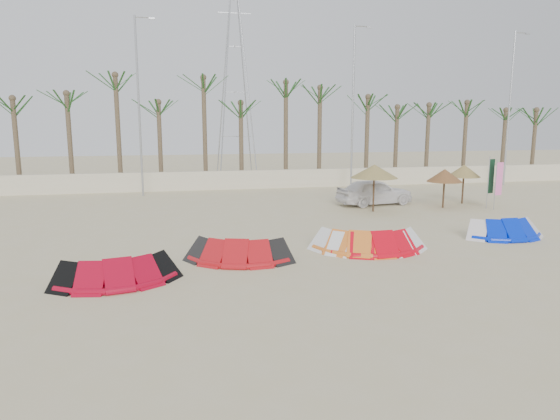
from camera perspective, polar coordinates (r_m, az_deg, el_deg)
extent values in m
plane|color=beige|center=(14.10, 5.11, -9.43)|extent=(120.00, 120.00, 0.00)
cube|color=beige|center=(35.15, -5.40, 3.44)|extent=(60.00, 0.30, 1.30)
cylinder|color=brown|center=(37.59, -27.63, 6.75)|extent=(0.32, 0.32, 6.50)
ellipsoid|color=#194719|center=(37.60, -28.04, 11.69)|extent=(4.00, 4.00, 2.40)
cylinder|color=brown|center=(36.22, -12.10, 7.58)|extent=(0.32, 0.32, 6.50)
ellipsoid|color=#194719|center=(36.24, -12.30, 12.72)|extent=(4.00, 4.00, 2.40)
cylinder|color=brown|center=(37.56, 3.48, 7.87)|extent=(0.32, 0.32, 6.50)
ellipsoid|color=#194719|center=(37.58, 3.53, 12.83)|extent=(4.00, 4.00, 2.40)
cylinder|color=brown|center=(41.35, 17.09, 7.65)|extent=(0.32, 0.32, 6.50)
ellipsoid|color=#194719|center=(41.36, 17.32, 12.15)|extent=(4.00, 4.00, 2.40)
cylinder|color=brown|center=(45.75, 25.97, 7.28)|extent=(0.32, 0.32, 6.50)
ellipsoid|color=#194719|center=(45.76, 26.28, 11.34)|extent=(4.00, 4.00, 2.40)
cylinder|color=#A5A8AD|center=(32.76, -15.82, 11.12)|extent=(0.14, 0.14, 11.00)
cylinder|color=#A5A8AD|center=(33.31, -15.37, 20.48)|extent=(1.00, 0.08, 0.08)
cube|color=#A5A8AD|center=(33.28, -14.45, 20.44)|extent=(0.35, 0.14, 0.10)
cylinder|color=#A5A8AD|center=(34.81, 8.31, 11.31)|extent=(0.14, 0.14, 11.00)
cylinder|color=#A5A8AD|center=(35.52, 9.35, 20.02)|extent=(1.00, 0.08, 0.08)
cube|color=#A5A8AD|center=(35.69, 10.15, 19.87)|extent=(0.35, 0.14, 0.10)
cylinder|color=#A5A8AD|center=(40.53, 24.72, 10.32)|extent=(0.14, 0.14, 11.00)
cylinder|color=#A5A8AD|center=(41.29, 25.89, 17.77)|extent=(1.00, 0.08, 0.08)
cube|color=#A5A8AD|center=(41.58, 26.45, 17.59)|extent=(0.35, 0.14, 0.10)
cylinder|color=#A5051C|center=(15.47, -18.09, -7.73)|extent=(3.26, 0.88, 0.20)
cube|color=black|center=(15.76, -23.48, -7.18)|extent=(0.82, 1.20, 0.40)
cube|color=black|center=(15.43, -12.58, -6.93)|extent=(0.82, 1.20, 0.40)
cylinder|color=red|center=(17.04, -4.75, -5.61)|extent=(3.21, 1.16, 0.20)
cube|color=black|center=(16.98, -9.80, -5.25)|extent=(0.90, 1.23, 0.40)
cube|color=black|center=(17.33, 0.09, -4.79)|extent=(0.90, 1.23, 0.40)
cylinder|color=red|center=(18.57, 11.07, -4.44)|extent=(3.44, 0.28, 0.20)
cube|color=white|center=(18.09, 6.44, -4.22)|extent=(0.62, 1.11, 0.40)
cube|color=white|center=(19.27, 15.22, -3.62)|extent=(0.62, 1.11, 0.40)
cylinder|color=orange|center=(18.45, 9.18, -4.48)|extent=(3.12, 1.63, 0.20)
cube|color=white|center=(18.03, 4.58, -4.23)|extent=(1.02, 1.25, 0.40)
cube|color=white|center=(19.09, 13.33, -3.67)|extent=(1.02, 1.25, 0.40)
cylinder|color=#0123DC|center=(22.33, 24.37, -2.71)|extent=(2.95, 0.25, 0.20)
cube|color=silver|center=(21.63, 21.41, -2.49)|extent=(0.62, 1.11, 0.40)
cube|color=silver|center=(23.18, 26.90, -2.08)|extent=(0.62, 1.11, 0.40)
cylinder|color=#4C331E|center=(26.64, 10.66, 2.36)|extent=(0.10, 0.10, 2.39)
cone|color=tan|center=(26.53, 10.73, 4.39)|extent=(2.47, 2.47, 0.70)
cylinder|color=#4C331E|center=(28.80, 18.22, 2.25)|extent=(0.10, 0.10, 2.05)
cone|color=brown|center=(28.71, 18.30, 3.78)|extent=(1.93, 1.93, 0.70)
cylinder|color=#4C331E|center=(30.63, 20.19, 2.69)|extent=(0.10, 0.10, 2.16)
cone|color=#AA904D|center=(30.54, 20.29, 4.23)|extent=(1.87, 1.87, 0.70)
cylinder|color=#A5A8AD|center=(28.99, 23.40, 2.64)|extent=(0.04, 0.04, 2.71)
cube|color=pink|center=(29.08, 23.80, 3.27)|extent=(0.42, 0.06, 1.76)
cylinder|color=#A5A8AD|center=(29.25, 22.68, 2.89)|extent=(0.04, 0.04, 2.86)
cube|color=black|center=(29.34, 23.08, 3.56)|extent=(0.41, 0.14, 1.86)
imported|color=white|center=(28.91, 10.74, 2.06)|extent=(4.60, 2.45, 1.49)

